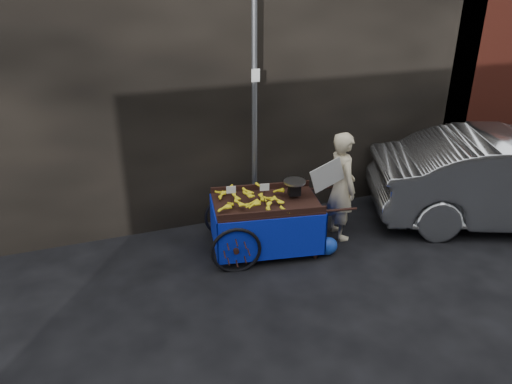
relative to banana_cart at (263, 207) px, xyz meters
name	(u,v)px	position (x,y,z in m)	size (l,w,h in m)	color
ground	(265,270)	(-0.15, -0.53, -0.69)	(80.00, 80.00, 0.00)	black
building_wall	(233,52)	(0.24, 2.07, 1.81)	(13.50, 2.00, 5.00)	black
street_pole	(254,102)	(0.15, 0.77, 1.31)	(0.12, 0.10, 4.00)	slate
banana_cart	(263,207)	(0.00, 0.00, 0.00)	(2.19, 1.26, 1.12)	black
vendor	(342,186)	(1.24, 0.00, 0.14)	(0.84, 0.62, 1.67)	beige
plastic_bag	(327,246)	(0.83, -0.45, -0.56)	(0.30, 0.24, 0.27)	#1740B3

